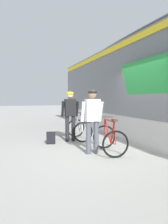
% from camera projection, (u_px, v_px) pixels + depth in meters
% --- Properties ---
extents(ground_plane, '(80.00, 80.00, 0.00)m').
position_uv_depth(ground_plane, '(103.00, 152.00, 5.80)').
color(ground_plane, '#A09E99').
extents(cyclist_near_in_white, '(0.63, 0.33, 1.76)m').
position_uv_depth(cyclist_near_in_white, '(92.00, 115.00, 5.53)').
color(cyclist_near_in_white, '#4C515B').
rests_on(cyclist_near_in_white, ground).
extents(cyclist_far_in_dark, '(0.63, 0.34, 1.76)m').
position_uv_depth(cyclist_far_in_dark, '(70.00, 112.00, 7.13)').
color(cyclist_far_in_dark, '#232328').
rests_on(cyclist_far_in_dark, ground).
extents(bicycle_near_red, '(0.88, 1.17, 0.99)m').
position_uv_depth(bicycle_near_red, '(110.00, 139.00, 5.64)').
color(bicycle_near_red, black).
rests_on(bicycle_near_red, ground).
extents(bicycle_far_white, '(0.78, 1.12, 0.99)m').
position_uv_depth(bicycle_far_white, '(79.00, 129.00, 7.50)').
color(bicycle_far_white, black).
rests_on(bicycle_far_white, ground).
extents(backpack_on_platform, '(0.32, 0.25, 0.40)m').
position_uv_depth(backpack_on_platform, '(51.00, 138.00, 6.78)').
color(backpack_on_platform, black).
rests_on(backpack_on_platform, ground).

